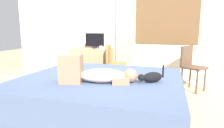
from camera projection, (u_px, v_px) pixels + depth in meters
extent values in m
plane|color=tan|center=(102.00, 116.00, 2.64)|extent=(16.00, 16.00, 0.00)
cube|color=beige|center=(134.00, 17.00, 4.47)|extent=(6.40, 0.12, 2.90)
cube|color=brown|center=(167.00, 14.00, 4.18)|extent=(1.35, 0.02, 1.30)
cube|color=white|center=(167.00, 14.00, 4.18)|extent=(1.27, 0.02, 1.22)
cube|color=brown|center=(101.00, 109.00, 2.69)|extent=(2.18, 1.95, 0.14)
cube|color=#425170|center=(101.00, 91.00, 2.64)|extent=(2.12, 1.89, 0.40)
ellipsoid|color=#CCB299|center=(102.00, 75.00, 2.33)|extent=(0.61, 0.40, 0.17)
sphere|color=#8C664C|center=(130.00, 76.00, 2.32)|extent=(0.17, 0.17, 0.17)
cube|color=#8C664C|center=(71.00, 69.00, 2.32)|extent=(0.32, 0.30, 0.34)
cube|color=#8C664C|center=(121.00, 79.00, 2.33)|extent=(0.27, 0.32, 0.08)
ellipsoid|color=black|center=(152.00, 77.00, 2.33)|extent=(0.27, 0.25, 0.13)
sphere|color=black|center=(141.00, 78.00, 2.27)|extent=(0.08, 0.08, 0.08)
cylinder|color=black|center=(163.00, 71.00, 2.37)|extent=(0.03, 0.03, 0.16)
cube|color=#997A56|center=(92.00, 64.00, 4.54)|extent=(0.90, 0.56, 0.74)
cylinder|color=black|center=(95.00, 47.00, 4.45)|extent=(0.10, 0.10, 0.05)
cube|color=black|center=(95.00, 40.00, 4.42)|extent=(0.48, 0.10, 0.30)
cylinder|color=white|center=(101.00, 48.00, 4.26)|extent=(0.07, 0.07, 0.08)
cylinder|color=brown|center=(124.00, 74.00, 4.19)|extent=(0.04, 0.04, 0.44)
cylinder|color=brown|center=(123.00, 77.00, 3.89)|extent=(0.04, 0.04, 0.44)
cylinder|color=brown|center=(111.00, 73.00, 4.23)|extent=(0.04, 0.04, 0.44)
cylinder|color=brown|center=(108.00, 77.00, 3.94)|extent=(0.04, 0.04, 0.44)
cube|color=brown|center=(116.00, 64.00, 4.02)|extent=(0.43, 0.43, 0.04)
cube|color=brown|center=(108.00, 54.00, 4.01)|extent=(0.09, 0.38, 0.38)
cylinder|color=#4C3828|center=(205.00, 80.00, 3.67)|extent=(0.04, 0.04, 0.44)
cylinder|color=#4C3828|center=(197.00, 83.00, 3.48)|extent=(0.04, 0.04, 0.44)
cylinder|color=#4C3828|center=(190.00, 77.00, 3.90)|extent=(0.04, 0.04, 0.44)
cylinder|color=#4C3828|center=(182.00, 79.00, 3.71)|extent=(0.04, 0.04, 0.44)
cube|color=#4C3828|center=(194.00, 67.00, 3.65)|extent=(0.53, 0.53, 0.04)
cube|color=#4C3828|center=(187.00, 56.00, 3.74)|extent=(0.25, 0.34, 0.38)
cube|color=#ADCC75|center=(125.00, 22.00, 4.42)|extent=(0.44, 0.06, 2.70)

